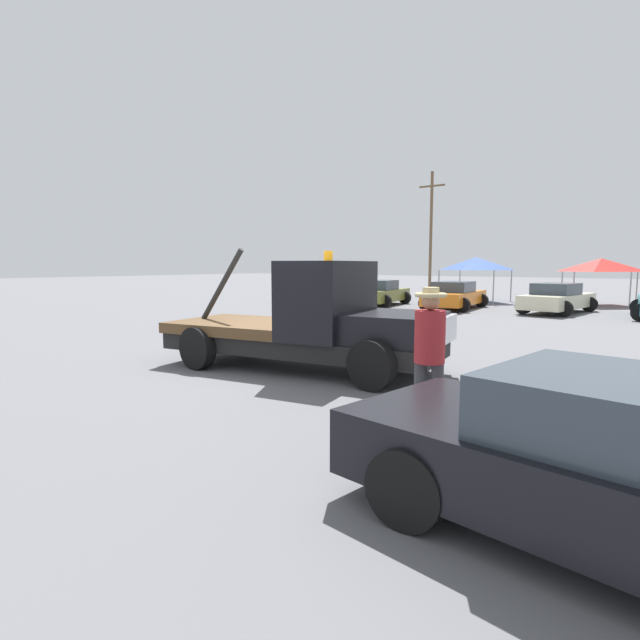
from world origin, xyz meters
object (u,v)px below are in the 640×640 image
at_px(parked_car_orange, 454,296).
at_px(utility_pole, 431,228).
at_px(parked_car_navy, 313,291).
at_px(canopy_tent_red, 601,265).
at_px(tow_truck, 316,324).
at_px(canopy_tent_blue, 476,264).
at_px(person_near_truck, 430,346).
at_px(parked_car_cream, 557,299).
at_px(parked_car_olive, 379,293).

xyz_separation_m(parked_car_orange, utility_pole, (-8.42, 15.29, 4.44)).
relative_size(parked_car_navy, canopy_tent_red, 1.45).
xyz_separation_m(parked_car_orange, canopy_tent_red, (5.25, 6.71, 1.48)).
xyz_separation_m(tow_truck, canopy_tent_red, (1.95, 21.94, 1.18)).
distance_m(parked_car_orange, canopy_tent_blue, 5.33).
bearing_deg(tow_truck, person_near_truck, -39.99).
xyz_separation_m(parked_car_cream, utility_pole, (-12.86, 14.50, 4.44)).
bearing_deg(tow_truck, parked_car_orange, 92.14).
distance_m(tow_truck, parked_car_navy, 18.84).
relative_size(tow_truck, parked_car_olive, 1.30).
bearing_deg(parked_car_olive, parked_car_cream, -91.37).
xyz_separation_m(tow_truck, parked_car_navy, (-11.70, 14.76, -0.30)).
height_order(person_near_truck, parked_car_orange, person_near_truck).
relative_size(canopy_tent_blue, canopy_tent_red, 1.01).
xyz_separation_m(parked_car_olive, utility_pole, (-4.40, 15.62, 4.44)).
height_order(tow_truck, person_near_truck, tow_truck).
bearing_deg(parked_car_cream, utility_pole, 49.17).
xyz_separation_m(parked_car_navy, canopy_tent_blue, (7.58, 5.50, 1.55)).
relative_size(parked_car_orange, canopy_tent_blue, 1.59).
distance_m(parked_car_navy, canopy_tent_red, 15.49).
bearing_deg(utility_pole, canopy_tent_red, -32.13).
height_order(parked_car_olive, utility_pole, utility_pole).
bearing_deg(canopy_tent_red, tow_truck, -95.08).
relative_size(tow_truck, person_near_truck, 3.28).
distance_m(parked_car_olive, canopy_tent_red, 11.73).
xyz_separation_m(person_near_truck, parked_car_navy, (-15.09, 16.71, -0.45)).
height_order(person_near_truck, canopy_tent_red, canopy_tent_red).
distance_m(tow_truck, parked_car_cream, 16.06).
height_order(parked_car_cream, canopy_tent_red, canopy_tent_red).
bearing_deg(parked_car_cream, parked_car_orange, 107.65).
bearing_deg(parked_car_navy, parked_car_olive, -95.46).
bearing_deg(canopy_tent_red, parked_car_olive, -142.77).
bearing_deg(parked_car_orange, parked_car_olive, 89.21).
xyz_separation_m(tow_truck, person_near_truck, (3.39, -1.95, 0.15)).
distance_m(parked_car_olive, parked_car_orange, 4.03).
xyz_separation_m(parked_car_orange, parked_car_cream, (4.44, 0.79, -0.00)).
xyz_separation_m(person_near_truck, parked_car_orange, (-6.69, 17.18, -0.45)).
bearing_deg(canopy_tent_red, parked_car_orange, -128.04).
distance_m(parked_car_navy, canopy_tent_blue, 9.49).
relative_size(tow_truck, parked_car_navy, 1.34).
height_order(parked_car_navy, utility_pole, utility_pole).
bearing_deg(parked_car_orange, canopy_tent_red, -43.58).
height_order(tow_truck, parked_car_orange, tow_truck).
bearing_deg(parked_car_navy, tow_truck, -148.82).
bearing_deg(parked_car_navy, parked_car_cream, -91.64).
bearing_deg(person_near_truck, utility_pole, -173.25).
distance_m(tow_truck, canopy_tent_red, 22.06).
distance_m(canopy_tent_blue, utility_pole, 13.09).
relative_size(parked_car_navy, utility_pole, 0.47).
height_order(parked_car_olive, canopy_tent_blue, canopy_tent_blue).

